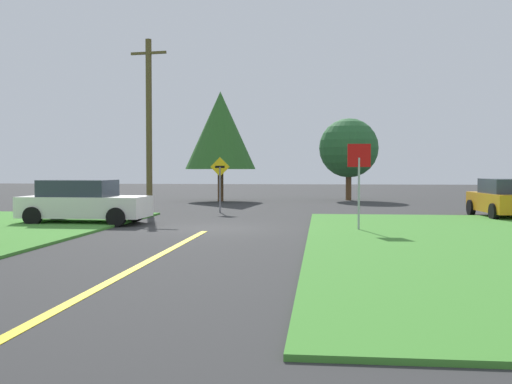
# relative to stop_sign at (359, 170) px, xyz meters

# --- Properties ---
(ground_plane) EXTENTS (120.00, 120.00, 0.00)m
(ground_plane) POSITION_rel_stop_sign_xyz_m (-4.96, 0.60, -1.99)
(ground_plane) COLOR #2F2F2F
(lane_stripe_center) EXTENTS (0.20, 14.00, 0.01)m
(lane_stripe_center) POSITION_rel_stop_sign_xyz_m (-4.96, -7.40, -1.98)
(lane_stripe_center) COLOR yellow
(lane_stripe_center) RESTS_ON ground
(stop_sign) EXTENTS (0.74, 0.09, 2.83)m
(stop_sign) POSITION_rel_stop_sign_xyz_m (0.00, 0.00, 0.00)
(stop_sign) COLOR #9EA0A8
(stop_sign) RESTS_ON ground
(car_on_crossroad) EXTENTS (2.16, 4.20, 1.62)m
(car_on_crossroad) POSITION_rel_stop_sign_xyz_m (6.26, 6.19, -1.18)
(car_on_crossroad) COLOR orange
(car_on_crossroad) RESTS_ON ground
(parked_car_near_building) EXTENTS (4.61, 2.26, 1.62)m
(parked_car_near_building) POSITION_rel_stop_sign_xyz_m (-9.90, 1.75, -1.18)
(parked_car_near_building) COLOR white
(parked_car_near_building) RESTS_ON ground
(utility_pole_mid) EXTENTS (1.80, 0.37, 8.25)m
(utility_pole_mid) POSITION_rel_stop_sign_xyz_m (-9.48, 8.92, 2.26)
(utility_pole_mid) COLOR brown
(utility_pole_mid) RESTS_ON ground
(direction_sign) EXTENTS (0.91, 0.08, 2.57)m
(direction_sign) POSITION_rel_stop_sign_xyz_m (-5.87, 8.06, -0.39)
(direction_sign) COLOR slate
(direction_sign) RESTS_ON ground
(oak_tree_left) EXTENTS (3.82, 3.82, 5.29)m
(oak_tree_left) POSITION_rel_stop_sign_xyz_m (0.56, 19.96, 1.38)
(oak_tree_left) COLOR brown
(oak_tree_left) RESTS_ON ground
(pine_tree_center) EXTENTS (4.41, 4.41, 6.87)m
(pine_tree_center) POSITION_rel_stop_sign_xyz_m (-7.50, 17.94, 2.44)
(pine_tree_center) COLOR brown
(pine_tree_center) RESTS_ON ground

